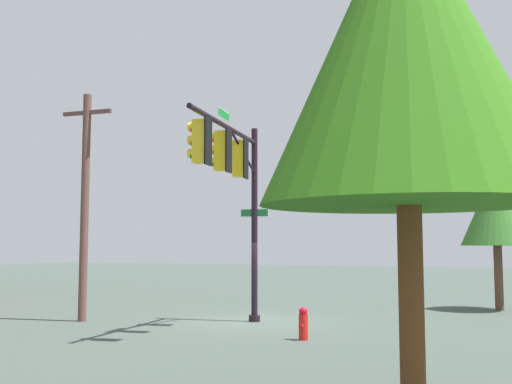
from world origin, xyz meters
TOP-DOWN VIEW (x-y plane):
  - ground_plane at (0.00, 0.00)m, footprint 120.00×120.00m
  - signal_pole_assembly at (2.17, 0.27)m, footprint 5.62×1.35m
  - utility_pole at (2.21, -5.07)m, footprint 0.31×1.80m
  - fire_hydrant at (3.05, 2.76)m, footprint 0.33×0.24m
  - tree_near at (-6.96, 6.95)m, footprint 2.67×2.67m
  - tree_mid at (9.59, 6.69)m, footprint 4.08×4.08m

SIDE VIEW (x-z plane):
  - ground_plane at x=0.00m, z-range 0.00..0.00m
  - fire_hydrant at x=3.05m, z-range 0.00..0.83m
  - utility_pole at x=2.21m, z-range 0.15..7.53m
  - tree_near at x=-6.96m, z-range 1.18..6.58m
  - signal_pole_assembly at x=2.17m, z-range 1.40..7.63m
  - tree_mid at x=9.59m, z-range 1.44..8.88m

